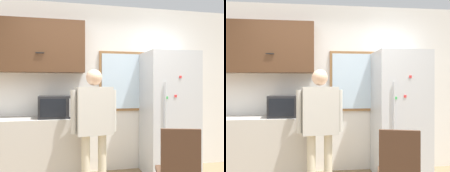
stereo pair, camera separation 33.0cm
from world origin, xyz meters
TOP-DOWN VIEW (x-y plane):
  - back_wall at (0.00, 1.74)m, footprint 6.00×0.06m
  - counter at (-1.21, 1.42)m, footprint 1.98×0.57m
  - upper_cabinets at (-1.21, 1.55)m, footprint 1.98×0.33m
  - microwave at (-0.63, 1.39)m, footprint 0.49×0.39m
  - person at (-0.15, 0.94)m, footprint 0.61×0.28m
  - refrigerator at (1.11, 1.37)m, footprint 0.78×0.68m
  - chair at (0.60, 0.07)m, footprint 0.52×0.52m
  - window at (0.43, 1.69)m, footprint 0.78×0.05m

SIDE VIEW (x-z plane):
  - counter at x=-1.21m, z-range 0.00..0.93m
  - chair at x=0.60m, z-range 0.05..1.01m
  - refrigerator at x=1.11m, z-range 0.00..1.91m
  - person at x=-0.15m, z-range 0.18..1.78m
  - microwave at x=-0.63m, z-range 0.93..1.24m
  - back_wall at x=0.00m, z-range 0.00..2.70m
  - window at x=0.43m, z-range 0.97..1.95m
  - upper_cabinets at x=-1.21m, z-range 1.58..2.35m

